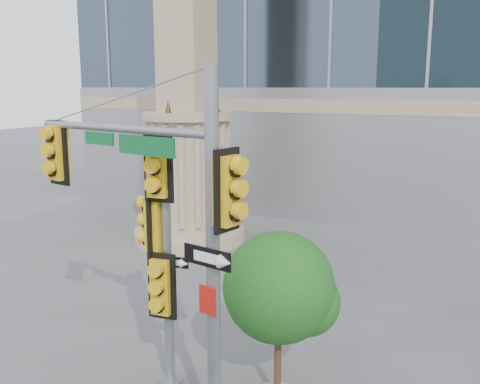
% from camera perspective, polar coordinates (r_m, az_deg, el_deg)
% --- Properties ---
extents(monument, '(4.40, 4.40, 16.60)m').
position_cam_1_polar(monument, '(20.79, -5.64, 9.67)').
color(monument, tan).
rests_on(monument, ground).
extents(main_signal_pole, '(4.89, 1.32, 6.37)m').
position_cam_1_polar(main_signal_pole, '(9.42, -8.29, -1.87)').
color(main_signal_pole, slate).
rests_on(main_signal_pole, ground).
extents(secondary_signal_pole, '(0.95, 0.70, 5.32)m').
position_cam_1_polar(secondary_signal_pole, '(10.53, -8.42, -5.10)').
color(secondary_signal_pole, slate).
rests_on(secondary_signal_pole, ground).
extents(street_tree, '(2.18, 2.13, 3.40)m').
position_cam_1_polar(street_tree, '(10.31, 4.40, -10.58)').
color(street_tree, tan).
rests_on(street_tree, ground).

